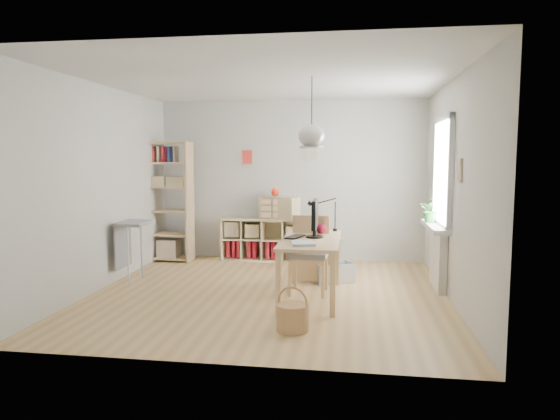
# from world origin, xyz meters

# --- Properties ---
(ground) EXTENTS (4.50, 4.50, 0.00)m
(ground) POSITION_xyz_m (0.00, 0.00, 0.00)
(ground) COLOR tan
(ground) RESTS_ON ground
(room_shell) EXTENTS (4.50, 4.50, 4.50)m
(room_shell) POSITION_xyz_m (0.55, -0.15, 2.00)
(room_shell) COLOR silver
(room_shell) RESTS_ON ground
(window_unit) EXTENTS (0.07, 1.16, 1.46)m
(window_unit) POSITION_xyz_m (2.23, 0.60, 1.55)
(window_unit) COLOR white
(window_unit) RESTS_ON ground
(radiator) EXTENTS (0.10, 0.80, 0.80)m
(radiator) POSITION_xyz_m (2.19, 0.60, 0.40)
(radiator) COLOR silver
(radiator) RESTS_ON ground
(windowsill) EXTENTS (0.22, 1.20, 0.06)m
(windowsill) POSITION_xyz_m (2.14, 0.60, 0.83)
(windowsill) COLOR silver
(windowsill) RESTS_ON radiator
(desk) EXTENTS (0.70, 1.50, 0.75)m
(desk) POSITION_xyz_m (0.55, -0.15, 0.66)
(desk) COLOR tan
(desk) RESTS_ON ground
(cube_shelf) EXTENTS (1.40, 0.38, 0.72)m
(cube_shelf) POSITION_xyz_m (-0.47, 2.08, 0.30)
(cube_shelf) COLOR #D4BC8C
(cube_shelf) RESTS_ON ground
(tall_bookshelf) EXTENTS (0.80, 0.38, 2.00)m
(tall_bookshelf) POSITION_xyz_m (-2.04, 1.80, 1.09)
(tall_bookshelf) COLOR tan
(tall_bookshelf) RESTS_ON ground
(side_table) EXTENTS (0.40, 0.55, 0.85)m
(side_table) POSITION_xyz_m (-2.04, 0.35, 0.67)
(side_table) COLOR #9B9B9E
(side_table) RESTS_ON ground
(chair) EXTENTS (0.50, 0.50, 0.98)m
(chair) POSITION_xyz_m (0.50, 0.15, 0.56)
(chair) COLOR #9B9B9E
(chair) RESTS_ON ground
(wicker_basket) EXTENTS (0.33, 0.33, 0.45)m
(wicker_basket) POSITION_xyz_m (0.47, -1.33, 0.15)
(wicker_basket) COLOR #A87E4B
(wicker_basket) RESTS_ON ground
(storage_chest) EXTENTS (0.73, 0.76, 0.57)m
(storage_chest) POSITION_xyz_m (0.77, 0.79, 0.18)
(storage_chest) COLOR silver
(storage_chest) RESTS_ON ground
(monitor) EXTENTS (0.22, 0.54, 0.47)m
(monitor) POSITION_xyz_m (0.59, -0.06, 1.02)
(monitor) COLOR black
(monitor) RESTS_ON desk
(keyboard) EXTENTS (0.24, 0.39, 0.02)m
(keyboard) POSITION_xyz_m (0.35, -0.09, 0.76)
(keyboard) COLOR black
(keyboard) RESTS_ON desk
(task_lamp) EXTENTS (0.40, 0.15, 0.42)m
(task_lamp) POSITION_xyz_m (0.63, 0.47, 1.04)
(task_lamp) COLOR black
(task_lamp) RESTS_ON desk
(yarn_ball) EXTENTS (0.13, 0.13, 0.13)m
(yarn_ball) POSITION_xyz_m (0.65, 0.26, 0.82)
(yarn_ball) COLOR #500A18
(yarn_ball) RESTS_ON desk
(paper_tray) EXTENTS (0.31, 0.36, 0.03)m
(paper_tray) POSITION_xyz_m (0.50, -0.59, 0.77)
(paper_tray) COLOR silver
(paper_tray) RESTS_ON desk
(drawer_chest) EXTENTS (0.71, 0.51, 0.37)m
(drawer_chest) POSITION_xyz_m (-0.17, 2.04, 0.90)
(drawer_chest) COLOR #D4BC8C
(drawer_chest) RESTS_ON cube_shelf
(red_vase) EXTENTS (0.14, 0.14, 0.16)m
(red_vase) POSITION_xyz_m (-0.24, 2.04, 1.17)
(red_vase) COLOR #9F1C0D
(red_vase) RESTS_ON drawer_chest
(potted_plant) EXTENTS (0.35, 0.32, 0.34)m
(potted_plant) POSITION_xyz_m (2.12, 0.81, 1.03)
(potted_plant) COLOR #27682A
(potted_plant) RESTS_ON windowsill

